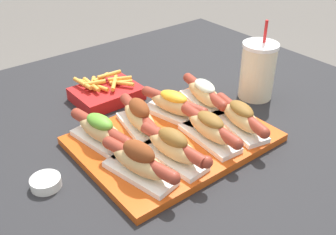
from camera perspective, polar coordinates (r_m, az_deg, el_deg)
name	(u,v)px	position (r m, az deg, el deg)	size (l,w,h in m)	color
patio_table	(135,233)	(1.19, -4.85, -16.39)	(1.49, 1.10, 0.71)	#232326
serving_tray	(173,139)	(0.91, 0.78, -3.13)	(0.43, 0.32, 0.02)	#CC4C14
hot_dog_0	(139,161)	(0.78, -4.20, -6.37)	(0.09, 0.20, 0.08)	white
hot_dog_1	(175,146)	(0.82, 0.97, -4.12)	(0.07, 0.20, 0.07)	white
hot_dog_2	(210,128)	(0.88, 6.10, -1.53)	(0.07, 0.20, 0.07)	white
hot_dog_3	(241,117)	(0.93, 10.48, 0.09)	(0.09, 0.20, 0.07)	white
hot_dog_4	(101,130)	(0.88, -9.75, -1.84)	(0.08, 0.20, 0.07)	white
hot_dog_5	(139,117)	(0.91, -4.16, 0.10)	(0.09, 0.20, 0.08)	white
hot_dog_6	(173,104)	(0.97, 0.80, 1.93)	(0.09, 0.20, 0.07)	white
hot_dog_7	(204,94)	(1.02, 5.28, 3.47)	(0.09, 0.20, 0.07)	white
sauce_bowl	(46,182)	(0.83, -17.33, -8.93)	(0.06, 0.06, 0.02)	white
drink_cup	(258,71)	(1.10, 12.87, 6.65)	(0.10, 0.10, 0.22)	beige
fries_basket	(106,92)	(1.10, -9.00, 3.63)	(0.17, 0.14, 0.06)	#B21919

